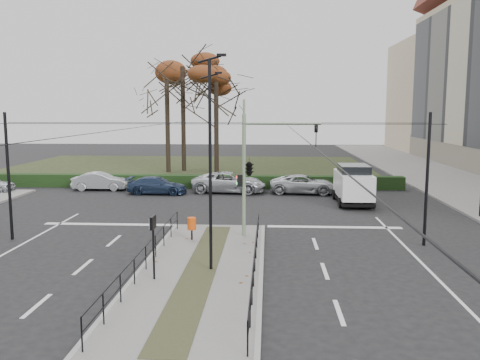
{
  "coord_description": "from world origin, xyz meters",
  "views": [
    {
      "loc": [
        2.52,
        -20.84,
        6.09
      ],
      "look_at": [
        0.96,
        7.0,
        2.24
      ],
      "focal_mm": 38.0,
      "sensor_mm": 36.0,
      "label": 1
    }
  ],
  "objects_px": {
    "streetlamp_median_near": "(211,163)",
    "parked_car_third": "(157,185)",
    "litter_bin": "(192,224)",
    "rust_tree": "(183,67)",
    "streetlamp_median_far": "(211,152)",
    "white_van": "(353,184)",
    "parked_car_fourth": "(229,182)",
    "bare_tree_near": "(167,87)",
    "traffic_light": "(251,166)",
    "parked_car_fifth": "(304,184)",
    "bare_tree_center": "(216,88)",
    "info_panel": "(153,230)",
    "parked_car_second": "(100,181)"
  },
  "relations": [
    {
      "from": "streetlamp_median_near",
      "to": "parked_car_third",
      "type": "height_order",
      "value": "streetlamp_median_near"
    },
    {
      "from": "litter_bin",
      "to": "rust_tree",
      "type": "bearing_deg",
      "value": 100.19
    },
    {
      "from": "streetlamp_median_far",
      "to": "white_van",
      "type": "xyz_separation_m",
      "value": [
        8.33,
        8.95,
        -2.74
      ]
    },
    {
      "from": "parked_car_fourth",
      "to": "litter_bin",
      "type": "bearing_deg",
      "value": -177.38
    },
    {
      "from": "parked_car_third",
      "to": "bare_tree_near",
      "type": "xyz_separation_m",
      "value": [
        -1.62,
        12.45,
        7.63
      ]
    },
    {
      "from": "traffic_light",
      "to": "bare_tree_near",
      "type": "distance_m",
      "value": 27.07
    },
    {
      "from": "bare_tree_near",
      "to": "parked_car_fifth",
      "type": "height_order",
      "value": "bare_tree_near"
    },
    {
      "from": "streetlamp_median_near",
      "to": "bare_tree_center",
      "type": "relative_size",
      "value": 0.69
    },
    {
      "from": "bare_tree_center",
      "to": "bare_tree_near",
      "type": "distance_m",
      "value": 4.96
    },
    {
      "from": "info_panel",
      "to": "parked_car_second",
      "type": "xyz_separation_m",
      "value": [
        -8.83,
        20.65,
        -1.25
      ]
    },
    {
      "from": "traffic_light",
      "to": "litter_bin",
      "type": "height_order",
      "value": "traffic_light"
    },
    {
      "from": "rust_tree",
      "to": "traffic_light",
      "type": "bearing_deg",
      "value": -73.91
    },
    {
      "from": "rust_tree",
      "to": "parked_car_second",
      "type": "bearing_deg",
      "value": -110.12
    },
    {
      "from": "streetlamp_median_far",
      "to": "parked_car_third",
      "type": "height_order",
      "value": "streetlamp_median_far"
    },
    {
      "from": "parked_car_fourth",
      "to": "rust_tree",
      "type": "bearing_deg",
      "value": 28.47
    },
    {
      "from": "white_van",
      "to": "streetlamp_median_near",
      "type": "bearing_deg",
      "value": -117.43
    },
    {
      "from": "streetlamp_median_near",
      "to": "bare_tree_center",
      "type": "distance_m",
      "value": 29.64
    },
    {
      "from": "parked_car_fifth",
      "to": "white_van",
      "type": "bearing_deg",
      "value": -138.89
    },
    {
      "from": "parked_car_fourth",
      "to": "white_van",
      "type": "height_order",
      "value": "white_van"
    },
    {
      "from": "parked_car_second",
      "to": "traffic_light",
      "type": "bearing_deg",
      "value": -142.82
    },
    {
      "from": "streetlamp_median_far",
      "to": "litter_bin",
      "type": "bearing_deg",
      "value": -116.13
    },
    {
      "from": "streetlamp_median_near",
      "to": "bare_tree_near",
      "type": "xyz_separation_m",
      "value": [
        -7.63,
        30.33,
        4.08
      ]
    },
    {
      "from": "parked_car_fourth",
      "to": "bare_tree_center",
      "type": "bearing_deg",
      "value": 15.97
    },
    {
      "from": "rust_tree",
      "to": "parked_car_fifth",
      "type": "xyz_separation_m",
      "value": [
        11.03,
        -12.87,
        -9.6
      ]
    },
    {
      "from": "streetlamp_median_near",
      "to": "streetlamp_median_far",
      "type": "relative_size",
      "value": 1.03
    },
    {
      "from": "white_van",
      "to": "parked_car_second",
      "type": "bearing_deg",
      "value": 165.79
    },
    {
      "from": "parked_car_fourth",
      "to": "bare_tree_near",
      "type": "xyz_separation_m",
      "value": [
        -6.84,
        11.47,
        7.49
      ]
    },
    {
      "from": "litter_bin",
      "to": "streetlamp_median_far",
      "type": "distance_m",
      "value": 3.59
    },
    {
      "from": "info_panel",
      "to": "white_van",
      "type": "relative_size",
      "value": 0.47
    },
    {
      "from": "traffic_light",
      "to": "white_van",
      "type": "distance_m",
      "value": 11.68
    },
    {
      "from": "streetlamp_median_far",
      "to": "parked_car_second",
      "type": "height_order",
      "value": "streetlamp_median_far"
    },
    {
      "from": "streetlamp_median_far",
      "to": "traffic_light",
      "type": "bearing_deg",
      "value": -17.04
    },
    {
      "from": "white_van",
      "to": "rust_tree",
      "type": "height_order",
      "value": "rust_tree"
    },
    {
      "from": "parked_car_third",
      "to": "parked_car_second",
      "type": "bearing_deg",
      "value": 73.56
    },
    {
      "from": "parked_car_fourth",
      "to": "bare_tree_center",
      "type": "relative_size",
      "value": 0.48
    },
    {
      "from": "white_van",
      "to": "parked_car_fifth",
      "type": "height_order",
      "value": "white_van"
    },
    {
      "from": "white_van",
      "to": "traffic_light",
      "type": "bearing_deg",
      "value": -123.64
    },
    {
      "from": "info_panel",
      "to": "parked_car_second",
      "type": "distance_m",
      "value": 22.49
    },
    {
      "from": "info_panel",
      "to": "rust_tree",
      "type": "height_order",
      "value": "rust_tree"
    },
    {
      "from": "parked_car_fourth",
      "to": "traffic_light",
      "type": "bearing_deg",
      "value": -166.25
    },
    {
      "from": "streetlamp_median_near",
      "to": "rust_tree",
      "type": "relative_size",
      "value": 0.59
    },
    {
      "from": "bare_tree_center",
      "to": "parked_car_fifth",
      "type": "distance_m",
      "value": 14.91
    },
    {
      "from": "litter_bin",
      "to": "bare_tree_near",
      "type": "distance_m",
      "value": 27.73
    },
    {
      "from": "parked_car_second",
      "to": "parked_car_third",
      "type": "height_order",
      "value": "parked_car_second"
    },
    {
      "from": "rust_tree",
      "to": "bare_tree_near",
      "type": "relative_size",
      "value": 1.15
    },
    {
      "from": "parked_car_second",
      "to": "bare_tree_near",
      "type": "height_order",
      "value": "bare_tree_near"
    },
    {
      "from": "bare_tree_center",
      "to": "bare_tree_near",
      "type": "height_order",
      "value": "bare_tree_near"
    },
    {
      "from": "traffic_light",
      "to": "parked_car_third",
      "type": "height_order",
      "value": "traffic_light"
    },
    {
      "from": "litter_bin",
      "to": "parked_car_fourth",
      "type": "xyz_separation_m",
      "value": [
        0.62,
        14.53,
        -0.12
      ]
    },
    {
      "from": "streetlamp_median_far",
      "to": "parked_car_fifth",
      "type": "height_order",
      "value": "streetlamp_median_far"
    }
  ]
}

